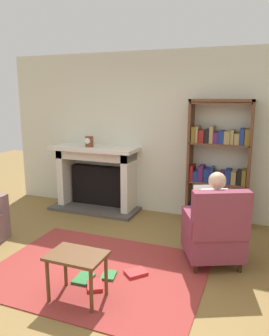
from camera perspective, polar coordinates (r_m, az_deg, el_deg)
ground at (r=3.83m, az=-8.43°, el=-19.15°), size 14.00×14.00×0.00m
back_wall at (r=5.65m, az=4.06°, el=5.76°), size 5.60×0.10×2.70m
area_rug at (r=4.05m, az=-6.24°, el=-17.09°), size 2.40×1.80×0.01m
fireplace at (r=5.95m, az=-6.42°, el=-1.36°), size 1.56×0.64×1.12m
mantel_clock at (r=5.79m, az=-7.72°, el=4.49°), size 0.14×0.14×0.18m
bookshelf at (r=5.29m, az=14.11°, el=0.37°), size 0.93×0.32×1.94m
armchair_reading at (r=4.09m, az=13.56°, el=-10.56°), size 0.84×0.83×0.97m
seated_reader at (r=4.12m, az=13.22°, el=-7.42°), size 0.51×0.60×1.14m
side_table at (r=3.42m, az=-9.82°, el=-15.46°), size 0.56×0.39×0.48m
scattered_books at (r=3.87m, az=-4.63°, el=-18.18°), size 0.73×0.68×0.04m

